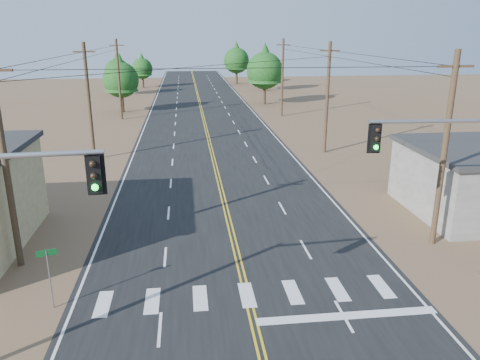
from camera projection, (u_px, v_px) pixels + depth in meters
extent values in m
cube|color=black|center=(214.00, 161.00, 40.82)|extent=(15.00, 200.00, 0.02)
cylinder|color=#4C3826|center=(6.00, 165.00, 21.10)|extent=(0.30, 0.30, 10.00)
cylinder|color=#4C3826|center=(89.00, 102.00, 40.03)|extent=(0.30, 0.30, 10.00)
cube|color=#4C3826|center=(84.00, 52.00, 38.76)|extent=(1.80, 0.12, 0.12)
cylinder|color=#4C3826|center=(119.00, 80.00, 58.97)|extent=(0.30, 0.30, 10.00)
cube|color=#4C3826|center=(116.00, 45.00, 57.70)|extent=(1.80, 0.12, 0.12)
cylinder|color=#4C3826|center=(444.00, 152.00, 23.44)|extent=(0.30, 0.30, 10.00)
cube|color=#4C3826|center=(456.00, 66.00, 22.18)|extent=(1.80, 0.12, 0.12)
cylinder|color=#4C3826|center=(327.00, 99.00, 42.38)|extent=(0.30, 0.30, 10.00)
cube|color=#4C3826|center=(330.00, 51.00, 41.11)|extent=(1.80, 0.12, 0.12)
cylinder|color=#4C3826|center=(282.00, 78.00, 61.31)|extent=(0.30, 0.30, 10.00)
cube|color=#4C3826|center=(283.00, 45.00, 60.05)|extent=(1.80, 0.12, 0.12)
cylinder|color=gray|center=(2.00, 156.00, 13.33)|extent=(5.62, 0.58, 0.17)
cube|color=black|center=(95.00, 174.00, 13.98)|extent=(0.39, 0.34, 1.14)
sphere|color=black|center=(93.00, 164.00, 13.70)|extent=(0.21, 0.21, 0.21)
sphere|color=black|center=(94.00, 176.00, 13.81)|extent=(0.21, 0.21, 0.21)
sphere|color=#0CE533|center=(95.00, 187.00, 13.92)|extent=(0.21, 0.21, 0.21)
cylinder|color=gray|center=(439.00, 121.00, 19.24)|extent=(5.92, 0.48, 0.16)
cube|color=black|center=(375.00, 138.00, 19.28)|extent=(0.37, 0.32, 1.12)
sphere|color=black|center=(378.00, 130.00, 19.00)|extent=(0.20, 0.20, 0.20)
sphere|color=black|center=(377.00, 139.00, 19.11)|extent=(0.20, 0.20, 0.20)
sphere|color=#0CE533|center=(376.00, 147.00, 19.21)|extent=(0.20, 0.20, 0.20)
cylinder|color=gray|center=(50.00, 280.00, 18.71)|extent=(0.06, 0.06, 2.57)
cube|color=#0B511F|center=(46.00, 253.00, 18.36)|extent=(0.75, 0.25, 0.26)
cylinder|color=#3F2D1E|center=(122.00, 102.00, 65.32)|extent=(0.41, 0.41, 2.93)
cone|color=#154012|center=(120.00, 72.00, 64.09)|extent=(4.56, 4.56, 5.21)
sphere|color=#154012|center=(121.00, 80.00, 64.41)|extent=(4.89, 4.89, 4.89)
cylinder|color=#3F2D1E|center=(119.00, 87.00, 83.53)|extent=(0.42, 0.42, 2.67)
cone|color=#154012|center=(117.00, 66.00, 82.41)|extent=(4.16, 4.16, 4.75)
sphere|color=#154012|center=(117.00, 72.00, 82.70)|extent=(4.46, 4.46, 4.46)
cylinder|color=#3F2D1E|center=(143.00, 81.00, 94.46)|extent=(0.42, 0.42, 2.48)
cone|color=#154012|center=(142.00, 64.00, 93.42)|extent=(3.86, 3.86, 4.41)
sphere|color=#154012|center=(142.00, 69.00, 93.69)|extent=(4.13, 4.13, 4.13)
cylinder|color=#3F2D1E|center=(264.00, 93.00, 72.56)|extent=(0.47, 0.47, 3.35)
cone|color=#154012|center=(265.00, 63.00, 71.15)|extent=(5.21, 5.21, 5.96)
sphere|color=#154012|center=(265.00, 71.00, 71.52)|extent=(5.58, 5.58, 5.58)
cylinder|color=#3F2D1E|center=(266.00, 83.00, 89.99)|extent=(0.48, 0.48, 2.97)
cone|color=#154012|center=(267.00, 61.00, 88.74)|extent=(4.62, 4.62, 5.28)
sphere|color=#154012|center=(267.00, 66.00, 89.07)|extent=(4.95, 4.95, 4.95)
cylinder|color=#3F2D1E|center=(237.00, 76.00, 101.21)|extent=(0.48, 0.48, 3.24)
cone|color=#154012|center=(236.00, 55.00, 99.85)|extent=(5.04, 5.04, 5.76)
sphere|color=#154012|center=(236.00, 61.00, 100.21)|extent=(5.40, 5.40, 5.40)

